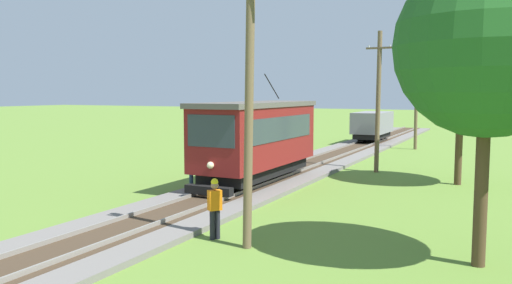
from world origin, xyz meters
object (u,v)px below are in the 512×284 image
at_px(freight_car, 372,125).
at_px(track_worker, 215,206).
at_px(utility_pole_far, 416,98).
at_px(utility_pole_mid, 378,100).
at_px(tree_left_far, 462,76).
at_px(red_tram, 257,138).
at_px(tree_left_near, 487,47).
at_px(second_worker, 191,166).
at_px(utility_pole_near_tram, 249,100).

relative_size(freight_car, track_worker, 2.91).
relative_size(freight_car, utility_pole_far, 0.70).
bearing_deg(utility_pole_mid, tree_left_far, -26.86).
height_order(red_tram, utility_pole_far, utility_pole_far).
relative_size(utility_pole_mid, tree_left_near, 0.99).
distance_m(red_tram, track_worker, 8.80).
height_order(freight_car, utility_pole_mid, utility_pole_mid).
relative_size(freight_car, second_worker, 2.91).
xyz_separation_m(utility_pole_near_tram, utility_pole_far, (0.00, 27.10, -0.21)).
bearing_deg(tree_left_far, red_tram, -152.01).
xyz_separation_m(utility_pole_far, tree_left_far, (4.25, -14.28, 1.14)).
xyz_separation_m(tree_left_near, tree_left_far, (-1.51, 11.74, -0.34)).
distance_m(red_tram, utility_pole_near_tram, 9.51).
bearing_deg(freight_car, red_tram, -89.99).
bearing_deg(freight_car, utility_pole_mid, -75.39).
relative_size(red_tram, second_worker, 4.79).
relative_size(utility_pole_near_tram, second_worker, 4.42).
bearing_deg(red_tram, tree_left_far, 27.99).
bearing_deg(utility_pole_near_tram, tree_left_far, 71.64).
height_order(utility_pole_far, second_worker, utility_pole_far).
relative_size(second_worker, tree_left_far, 0.25).
relative_size(freight_car, tree_left_far, 0.72).
bearing_deg(utility_pole_mid, red_tram, -121.22).
xyz_separation_m(utility_pole_near_tram, tree_left_near, (5.76, 1.08, 1.28)).
xyz_separation_m(red_tram, tree_left_far, (8.20, 4.36, 2.78)).
distance_m(track_worker, second_worker, 8.11).
relative_size(utility_pole_near_tram, tree_left_near, 1.05).
relative_size(utility_pole_mid, tree_left_far, 1.03).
bearing_deg(red_tram, utility_pole_mid, 58.78).
xyz_separation_m(utility_pole_far, tree_left_near, (5.76, -26.02, 1.48)).
bearing_deg(utility_pole_near_tram, red_tram, 115.01).
relative_size(utility_pole_mid, utility_pole_far, 1.00).
bearing_deg(tree_left_near, utility_pole_mid, 112.54).
bearing_deg(second_worker, tree_left_near, 112.34).
bearing_deg(freight_car, tree_left_near, -71.50).
relative_size(utility_pole_near_tram, tree_left_far, 1.09).
bearing_deg(utility_pole_near_tram, utility_pole_far, 90.00).
height_order(second_worker, tree_left_far, tree_left_far).
bearing_deg(utility_pole_mid, freight_car, 104.61).
relative_size(tree_left_near, tree_left_far, 1.03).
bearing_deg(tree_left_near, track_worker, -172.64).
height_order(track_worker, tree_left_far, tree_left_far).
bearing_deg(utility_pole_far, second_worker, -106.90).
distance_m(utility_pole_mid, utility_pole_far, 12.13).
bearing_deg(tree_left_near, freight_car, 108.50).
bearing_deg(track_worker, utility_pole_mid, 124.16).
distance_m(utility_pole_mid, second_worker, 10.88).
distance_m(utility_pole_mid, tree_left_near, 15.11).
xyz_separation_m(freight_car, tree_left_near, (9.71, -29.04, 3.76)).
height_order(utility_pole_mid, utility_pole_far, utility_pole_far).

